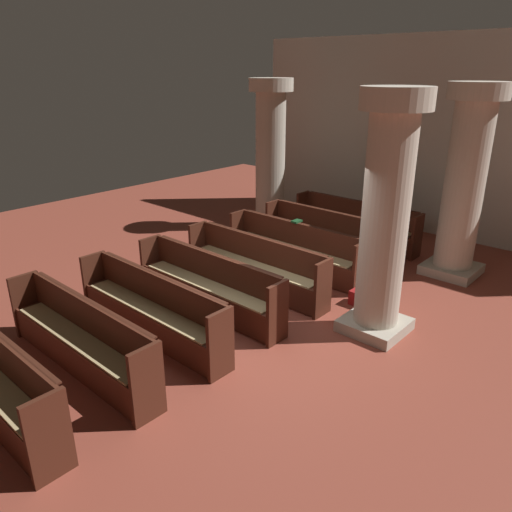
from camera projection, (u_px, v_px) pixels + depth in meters
name	position (u px, v px, depth m)	size (l,w,h in m)	color
ground_plane	(267.00, 321.00, 7.76)	(19.20, 19.20, 0.00)	brown
back_wall	(441.00, 139.00, 11.16)	(10.00, 0.16, 4.50)	beige
pew_row_0	(355.00, 222.00, 11.07)	(3.03, 0.47, 0.95)	#4C2316
pew_row_1	(327.00, 233.00, 10.28)	(3.03, 0.46, 0.95)	#4C2316
pew_row_2	(294.00, 247.00, 9.50)	(3.03, 0.46, 0.95)	#4C2316
pew_row_3	(255.00, 263.00, 8.71)	(3.03, 0.46, 0.95)	#4C2316
pew_row_4	(208.00, 283.00, 7.93)	(3.03, 0.46, 0.95)	#4C2316
pew_row_5	(151.00, 306.00, 7.14)	(3.03, 0.47, 0.95)	#4C2316
pew_row_6	(80.00, 336.00, 6.36)	(3.03, 0.46, 0.95)	#4C2316
pillar_aisle_side	(465.00, 180.00, 8.91)	(1.04, 1.04, 3.55)	#B6AD9A
pillar_far_side	(270.00, 152.00, 11.83)	(1.04, 1.04, 3.55)	#B6AD9A
pillar_aisle_rear	(385.00, 214.00, 6.84)	(0.96, 0.96, 3.55)	#B6AD9A
lectern	(390.00, 215.00, 11.77)	(0.48, 0.45, 1.08)	#492215
hymn_book	(297.00, 221.00, 9.52)	(0.14, 0.21, 0.04)	#194723
kneeler_box_red	(361.00, 298.00, 8.28)	(0.33, 0.28, 0.25)	maroon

